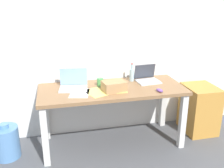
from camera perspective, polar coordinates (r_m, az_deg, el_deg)
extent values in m
plane|color=#515459|center=(3.47, 0.00, -12.58)|extent=(8.00, 8.00, 0.00)
cube|color=white|center=(3.39, -1.59, 10.25)|extent=(5.20, 0.08, 2.60)
cube|color=olive|center=(3.15, 0.00, -1.20)|extent=(1.75, 0.71, 0.04)
cube|color=silver|center=(2.98, -14.47, -11.17)|extent=(0.07, 0.07, 0.71)
cube|color=silver|center=(3.32, 15.19, -7.89)|extent=(0.07, 0.07, 0.71)
cube|color=silver|center=(3.50, -14.34, -6.33)|extent=(0.07, 0.07, 0.71)
cube|color=silver|center=(3.79, 11.11, -4.00)|extent=(0.07, 0.07, 0.71)
cube|color=silver|center=(3.11, -8.46, -1.08)|extent=(0.36, 0.28, 0.02)
cube|color=#8CB7EA|center=(3.19, -8.42, 1.63)|extent=(0.33, 0.07, 0.21)
cube|color=silver|center=(3.37, 7.93, 0.53)|extent=(0.30, 0.25, 0.02)
cube|color=#333842|center=(3.44, 7.17, 2.78)|extent=(0.29, 0.07, 0.19)
cylinder|color=#99B7C1|center=(3.37, 4.33, 1.92)|extent=(0.06, 0.06, 0.15)
cylinder|color=#99B7C1|center=(3.34, 4.38, 3.77)|extent=(0.03, 0.03, 0.07)
cylinder|color=#B21E19|center=(3.33, 4.40, 4.43)|extent=(0.03, 0.03, 0.01)
ellipsoid|color=#724799|center=(3.07, 10.38, -1.36)|extent=(0.08, 0.11, 0.03)
cube|color=tan|center=(3.03, 0.42, -0.48)|extent=(0.29, 0.23, 0.12)
cylinder|color=#4C9E56|center=(3.20, -2.61, 0.42)|extent=(0.08, 0.08, 0.09)
cube|color=#F4E06B|center=(3.10, 0.91, -1.09)|extent=(0.21, 0.30, 0.00)
cube|color=white|center=(3.00, -7.10, -1.98)|extent=(0.27, 0.34, 0.00)
cube|color=#F4E06B|center=(3.00, -3.54, -1.85)|extent=(0.31, 0.35, 0.00)
cylinder|color=#598CC6|center=(3.34, -22.14, -11.76)|extent=(0.30, 0.30, 0.38)
cylinder|color=#598CC6|center=(3.24, -22.62, -8.48)|extent=(0.10, 0.10, 0.05)
cube|color=#C68938|center=(3.79, 18.54, -5.20)|extent=(0.40, 0.48, 0.65)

